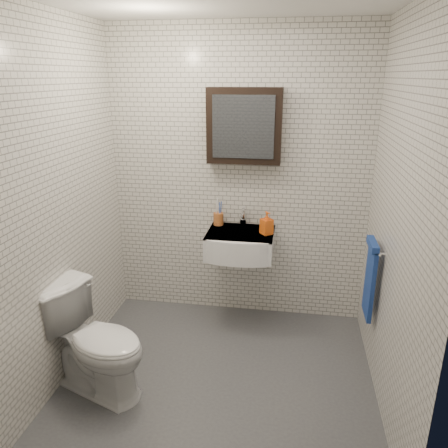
# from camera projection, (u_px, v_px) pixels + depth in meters

# --- Properties ---
(ground) EXTENTS (2.20, 2.00, 0.01)m
(ground) POSITION_uv_depth(u_px,v_px,m) (219.00, 376.00, 3.19)
(ground) COLOR #47494E
(ground) RESTS_ON ground
(room_shell) EXTENTS (2.22, 2.02, 2.51)m
(room_shell) POSITION_uv_depth(u_px,v_px,m) (218.00, 180.00, 2.72)
(room_shell) COLOR silver
(room_shell) RESTS_ON ground
(washbasin) EXTENTS (0.55, 0.50, 0.20)m
(washbasin) POSITION_uv_depth(u_px,v_px,m) (240.00, 244.00, 3.63)
(washbasin) COLOR white
(washbasin) RESTS_ON room_shell
(faucet) EXTENTS (0.06, 0.20, 0.15)m
(faucet) POSITION_uv_depth(u_px,v_px,m) (243.00, 219.00, 3.76)
(faucet) COLOR silver
(faucet) RESTS_ON washbasin
(mirror_cabinet) EXTENTS (0.60, 0.15, 0.60)m
(mirror_cabinet) POSITION_uv_depth(u_px,v_px,m) (244.00, 126.00, 3.50)
(mirror_cabinet) COLOR black
(mirror_cabinet) RESTS_ON room_shell
(towel_rail) EXTENTS (0.09, 0.30, 0.58)m
(towel_rail) POSITION_uv_depth(u_px,v_px,m) (370.00, 276.00, 3.13)
(towel_rail) COLOR silver
(towel_rail) RESTS_ON room_shell
(toothbrush_cup) EXTENTS (0.11, 0.11, 0.24)m
(toothbrush_cup) POSITION_uv_depth(u_px,v_px,m) (218.00, 218.00, 3.79)
(toothbrush_cup) COLOR #B2602C
(toothbrush_cup) RESTS_ON washbasin
(soap_bottle) EXTENTS (0.12, 0.12, 0.19)m
(soap_bottle) POSITION_uv_depth(u_px,v_px,m) (267.00, 223.00, 3.56)
(soap_bottle) COLOR orange
(soap_bottle) RESTS_ON washbasin
(toilet) EXTENTS (0.85, 0.67, 0.76)m
(toilet) POSITION_uv_depth(u_px,v_px,m) (96.00, 341.00, 2.95)
(toilet) COLOR white
(toilet) RESTS_ON ground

